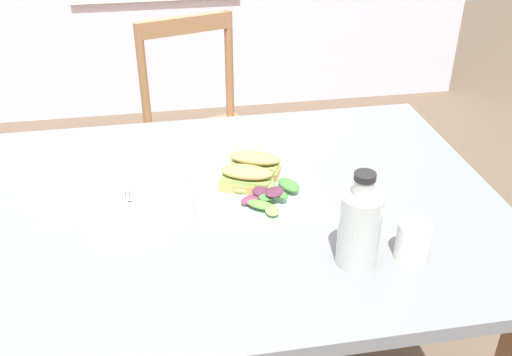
# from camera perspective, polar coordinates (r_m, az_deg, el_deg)

# --- Properties ---
(dining_table) EXTENTS (1.26, 0.87, 0.74)m
(dining_table) POSITION_cam_1_polar(r_m,az_deg,el_deg) (1.33, -4.01, -6.98)
(dining_table) COLOR slate
(dining_table) RESTS_ON ground
(chair_wooden_far) EXTENTS (0.50, 0.50, 0.87)m
(chair_wooden_far) POSITION_cam_1_polar(r_m,az_deg,el_deg) (2.17, -5.13, 3.90)
(chair_wooden_far) COLOR #8E6642
(chair_wooden_far) RESTS_ON ground
(plate_lunch) EXTENTS (0.29, 0.29, 0.01)m
(plate_lunch) POSITION_cam_1_polar(r_m,az_deg,el_deg) (1.28, 0.31, -1.48)
(plate_lunch) COLOR silver
(plate_lunch) RESTS_ON dining_table
(sandwich_half_front) EXTENTS (0.13, 0.10, 0.06)m
(sandwich_half_front) POSITION_cam_1_polar(r_m,az_deg,el_deg) (1.27, -0.98, 0.03)
(sandwich_half_front) COLOR tan
(sandwich_half_front) RESTS_ON plate_lunch
(sandwich_half_back) EXTENTS (0.13, 0.10, 0.06)m
(sandwich_half_back) POSITION_cam_1_polar(r_m,az_deg,el_deg) (1.33, -0.12, 1.44)
(sandwich_half_back) COLOR tan
(sandwich_half_back) RESTS_ON plate_lunch
(salad_mixed_greens) EXTENTS (0.15, 0.14, 0.03)m
(salad_mixed_greens) POSITION_cam_1_polar(r_m,az_deg,el_deg) (1.24, 1.22, -1.47)
(salad_mixed_greens) COLOR #3D7033
(salad_mixed_greens) RESTS_ON plate_lunch
(napkin_folded) EXTENTS (0.12, 0.21, 0.00)m
(napkin_folded) POSITION_cam_1_polar(r_m,az_deg,el_deg) (1.24, -12.23, -3.61)
(napkin_folded) COLOR silver
(napkin_folded) RESTS_ON dining_table
(fork_on_napkin) EXTENTS (0.03, 0.19, 0.00)m
(fork_on_napkin) POSITION_cam_1_polar(r_m,az_deg,el_deg) (1.26, -12.28, -3.03)
(fork_on_napkin) COLOR silver
(fork_on_napkin) RESTS_ON napkin_folded
(bottle_cold_brew) EXTENTS (0.08, 0.08, 0.19)m
(bottle_cold_brew) POSITION_cam_1_polar(r_m,az_deg,el_deg) (1.07, 10.10, -5.22)
(bottle_cold_brew) COLOR black
(bottle_cold_brew) RESTS_ON dining_table
(cup_extra_side) EXTENTS (0.06, 0.06, 0.08)m
(cup_extra_side) POSITION_cam_1_polar(r_m,az_deg,el_deg) (1.12, 15.19, -5.97)
(cup_extra_side) COLOR white
(cup_extra_side) RESTS_ON dining_table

